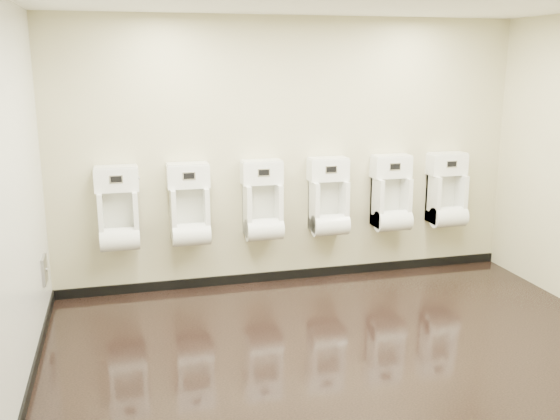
# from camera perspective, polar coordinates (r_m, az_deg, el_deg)

# --- Properties ---
(ground) EXTENTS (5.00, 3.50, 0.00)m
(ground) POSITION_cam_1_polar(r_m,az_deg,el_deg) (5.42, 6.03, -12.34)
(ground) COLOR black
(ground) RESTS_ON ground
(back_wall) EXTENTS (5.00, 0.02, 2.80)m
(back_wall) POSITION_cam_1_polar(r_m,az_deg,el_deg) (6.61, 1.02, 5.21)
(back_wall) COLOR beige
(back_wall) RESTS_ON ground
(front_wall) EXTENTS (5.00, 0.02, 2.80)m
(front_wall) POSITION_cam_1_polar(r_m,az_deg,el_deg) (3.44, 16.83, -3.25)
(front_wall) COLOR beige
(front_wall) RESTS_ON ground
(left_wall) EXTENTS (0.02, 3.50, 2.80)m
(left_wall) POSITION_cam_1_polar(r_m,az_deg,el_deg) (4.71, -23.32, 0.68)
(left_wall) COLOR beige
(left_wall) RESTS_ON ground
(tile_overlay_left) EXTENTS (0.01, 3.50, 2.80)m
(tile_overlay_left) POSITION_cam_1_polar(r_m,az_deg,el_deg) (4.71, -23.26, 0.68)
(tile_overlay_left) COLOR white
(tile_overlay_left) RESTS_ON ground
(skirting_back) EXTENTS (5.00, 0.02, 0.10)m
(skirting_back) POSITION_cam_1_polar(r_m,az_deg,el_deg) (6.92, 1.00, -5.92)
(skirting_back) COLOR black
(skirting_back) RESTS_ON ground
(skirting_left) EXTENTS (0.02, 3.50, 0.10)m
(skirting_left) POSITION_cam_1_polar(r_m,az_deg,el_deg) (5.16, -21.75, -14.09)
(skirting_left) COLOR black
(skirting_left) RESTS_ON ground
(access_panel) EXTENTS (0.04, 0.25, 0.25)m
(access_panel) POSITION_cam_1_polar(r_m,az_deg,el_deg) (6.09, -20.74, -5.14)
(access_panel) COLOR #9E9EA3
(access_panel) RESTS_ON left_wall
(urinal_0) EXTENTS (0.43, 0.33, 0.81)m
(urinal_0) POSITION_cam_1_polar(r_m,az_deg,el_deg) (6.33, -14.56, -0.43)
(urinal_0) COLOR white
(urinal_0) RESTS_ON back_wall
(urinal_1) EXTENTS (0.43, 0.33, 0.81)m
(urinal_1) POSITION_cam_1_polar(r_m,az_deg,el_deg) (6.37, -8.26, -0.06)
(urinal_1) COLOR white
(urinal_1) RESTS_ON back_wall
(urinal_2) EXTENTS (0.43, 0.33, 0.81)m
(urinal_2) POSITION_cam_1_polar(r_m,az_deg,el_deg) (6.49, -1.58, 0.34)
(urinal_2) COLOR white
(urinal_2) RESTS_ON back_wall
(urinal_3) EXTENTS (0.43, 0.33, 0.81)m
(urinal_3) POSITION_cam_1_polar(r_m,az_deg,el_deg) (6.68, 4.48, 0.70)
(urinal_3) COLOR white
(urinal_3) RESTS_ON back_wall
(urinal_4) EXTENTS (0.43, 0.33, 0.81)m
(urinal_4) POSITION_cam_1_polar(r_m,az_deg,el_deg) (6.95, 10.15, 1.02)
(urinal_4) COLOR white
(urinal_4) RESTS_ON back_wall
(urinal_5) EXTENTS (0.43, 0.33, 0.81)m
(urinal_5) POSITION_cam_1_polar(r_m,az_deg,el_deg) (7.25, 15.02, 1.29)
(urinal_5) COLOR white
(urinal_5) RESTS_ON back_wall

